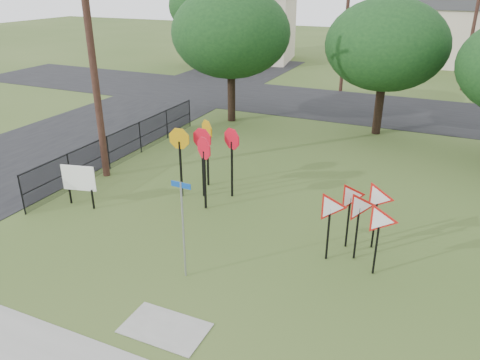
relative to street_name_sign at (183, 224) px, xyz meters
name	(u,v)px	position (x,y,z in m)	size (l,w,h in m)	color
ground	(212,274)	(0.64, 0.34, -1.64)	(140.00, 140.00, 0.00)	#354D1D
street_left	(103,126)	(-11.36, 10.34, -1.63)	(8.00, 50.00, 0.02)	black
street_far	(357,107)	(0.64, 20.34, -1.63)	(60.00, 8.00, 0.02)	black
curb_pad	(165,328)	(0.64, -2.06, -1.63)	(2.00, 1.20, 0.02)	gray
street_name_sign	(183,224)	(0.00, 0.00, 0.00)	(0.59, 0.06, 2.84)	#989BA0
stop_sign_cluster	(205,147)	(-1.90, 4.78, 0.34)	(2.53, 2.32, 2.69)	black
yield_sign_cluster	(359,208)	(4.06, 2.90, -0.02)	(2.33, 1.49, 2.19)	black
info_board	(79,180)	(-5.61, 2.19, -0.60)	(1.23, 0.33, 1.56)	black
utility_pole_main	(92,47)	(-6.60, 4.83, 3.57)	(3.55, 0.33, 10.00)	#3F251D
far_pole_a	(346,25)	(-1.36, 24.34, 2.96)	(1.40, 0.24, 9.00)	#3F251D
far_pole_b	(473,28)	(6.64, 28.34, 2.71)	(1.40, 0.24, 8.50)	#3F251D
far_pole_c	(269,15)	(-9.36, 30.34, 2.96)	(1.40, 0.24, 9.00)	#3F251D
fence_run	(125,144)	(-6.96, 6.59, -0.85)	(0.05, 11.55, 1.50)	black
house_left	(245,21)	(-13.36, 34.34, 2.01)	(10.58, 8.88, 7.20)	beige
house_mid	(447,29)	(4.64, 40.34, 1.51)	(8.40, 8.40, 6.20)	beige
tree_near_left	(231,33)	(-5.36, 14.34, 3.22)	(6.40, 6.40, 7.27)	black
tree_near_mid	(386,45)	(2.64, 15.34, 2.90)	(6.00, 6.00, 6.80)	black
tree_far_left	(207,6)	(-15.36, 30.34, 3.53)	(6.80, 6.80, 7.73)	black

